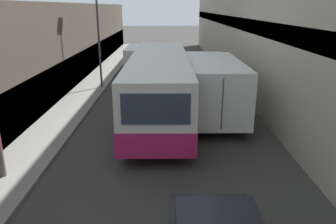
{
  "coord_description": "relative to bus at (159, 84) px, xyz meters",
  "views": [
    {
      "loc": [
        0.02,
        0.27,
        4.94
      ],
      "look_at": [
        0.07,
        10.59,
        1.6
      ],
      "focal_mm": 35.0,
      "sensor_mm": 36.0,
      "label": 1
    }
  ],
  "objects": [
    {
      "name": "sidewalk_left",
      "position": [
        -4.45,
        -0.12,
        -1.45
      ],
      "size": [
        1.95,
        60.0,
        0.12
      ],
      "color": "gray",
      "rests_on": "ground_plane"
    },
    {
      "name": "panel_van",
      "position": [
        -1.76,
        10.25,
        -0.39
      ],
      "size": [
        1.85,
        4.62,
        2.02
      ],
      "color": "silver",
      "rests_on": "ground_plane"
    },
    {
      "name": "street_lamp",
      "position": [
        -3.72,
        5.16,
        3.45
      ],
      "size": [
        0.36,
        0.8,
        7.01
      ],
      "color": "#38383D",
      "rests_on": "sidewalk_left"
    },
    {
      "name": "building_left_shopfront",
      "position": [
        -6.52,
        -0.12,
        0.83
      ],
      "size": [
        2.4,
        60.0,
        5.15
      ],
      "color": "#51473D",
      "rests_on": "ground_plane"
    },
    {
      "name": "ground_plane",
      "position": [
        0.3,
        -0.12,
        -1.51
      ],
      "size": [
        150.0,
        150.0,
        0.0
      ],
      "primitive_type": "plane",
      "color": "#33302D"
    },
    {
      "name": "box_truck",
      "position": [
        2.36,
        0.47,
        -0.03
      ],
      "size": [
        2.44,
        8.07,
        2.66
      ],
      "color": "silver",
      "rests_on": "ground_plane"
    },
    {
      "name": "bus",
      "position": [
        0.0,
        0.0,
        0.0
      ],
      "size": [
        2.56,
        11.29,
        2.82
      ],
      "color": "silver",
      "rests_on": "ground_plane"
    }
  ]
}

